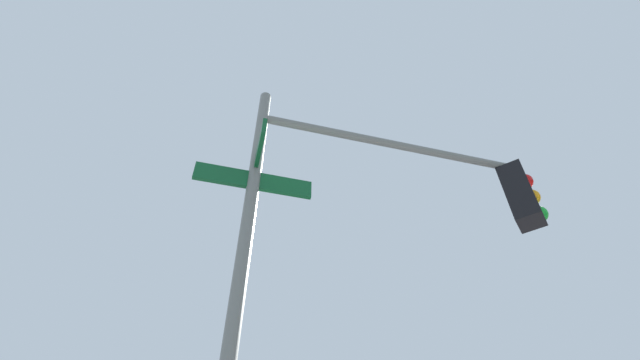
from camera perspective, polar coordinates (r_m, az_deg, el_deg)
The scene contains 1 object.
traffic_signal_near at distance 4.37m, azimuth 8.97°, elevation -6.49°, with size 2.61×2.78×5.92m.
Camera 1 is at (-4.87, -9.59, 1.56)m, focal length 25.88 mm.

